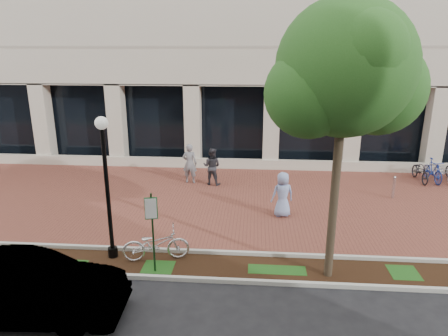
# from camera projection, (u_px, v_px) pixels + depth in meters

# --- Properties ---
(ground) EXTENTS (120.00, 120.00, 0.00)m
(ground) POSITION_uv_depth(u_px,v_px,m) (224.00, 200.00, 16.28)
(ground) COLOR black
(ground) RESTS_ON ground
(brick_plaza) EXTENTS (40.00, 9.00, 0.01)m
(brick_plaza) POSITION_uv_depth(u_px,v_px,m) (224.00, 200.00, 16.28)
(brick_plaza) COLOR brown
(brick_plaza) RESTS_ON ground
(planting_strip) EXTENTS (40.00, 1.50, 0.01)m
(planting_strip) POSITION_uv_depth(u_px,v_px,m) (210.00, 267.00, 11.26)
(planting_strip) COLOR black
(planting_strip) RESTS_ON ground
(curb_plaza_side) EXTENTS (40.00, 0.12, 0.12)m
(curb_plaza_side) POSITION_uv_depth(u_px,v_px,m) (213.00, 252.00, 11.97)
(curb_plaza_side) COLOR #B6B5AB
(curb_plaza_side) RESTS_ON ground
(curb_street_side) EXTENTS (40.00, 0.12, 0.12)m
(curb_street_side) POSITION_uv_depth(u_px,v_px,m) (207.00, 280.00, 10.53)
(curb_street_side) COLOR #B6B5AB
(curb_street_side) RESTS_ON ground
(parking_sign) EXTENTS (0.34, 0.07, 2.30)m
(parking_sign) POSITION_uv_depth(u_px,v_px,m) (152.00, 223.00, 10.63)
(parking_sign) COLOR #143817
(parking_sign) RESTS_ON ground
(lamppost) EXTENTS (0.36, 0.36, 4.18)m
(lamppost) POSITION_uv_depth(u_px,v_px,m) (107.00, 181.00, 11.15)
(lamppost) COLOR black
(lamppost) RESTS_ON ground
(street_tree) EXTENTS (3.92, 3.27, 7.13)m
(street_tree) POSITION_uv_depth(u_px,v_px,m) (346.00, 77.00, 9.37)
(street_tree) COLOR #4B3B2A
(street_tree) RESTS_ON ground
(locked_bicycle) EXTENTS (2.03, 1.10, 1.01)m
(locked_bicycle) POSITION_uv_depth(u_px,v_px,m) (156.00, 244.00, 11.52)
(locked_bicycle) COLOR silver
(locked_bicycle) RESTS_ON ground
(pedestrian_left) EXTENTS (0.70, 0.49, 1.83)m
(pedestrian_left) POSITION_uv_depth(u_px,v_px,m) (190.00, 163.00, 18.12)
(pedestrian_left) COLOR slate
(pedestrian_left) RESTS_ON ground
(pedestrian_mid) EXTENTS (0.94, 0.80, 1.70)m
(pedestrian_mid) POSITION_uv_depth(u_px,v_px,m) (212.00, 166.00, 17.91)
(pedestrian_mid) COLOR #29292E
(pedestrian_mid) RESTS_ON ground
(pedestrian_right) EXTENTS (0.94, 0.75, 1.67)m
(pedestrian_right) POSITION_uv_depth(u_px,v_px,m) (282.00, 195.00, 14.47)
(pedestrian_right) COLOR #8193C1
(pedestrian_right) RESTS_ON ground
(bollard) EXTENTS (0.12, 0.12, 0.97)m
(bollard) POSITION_uv_depth(u_px,v_px,m) (394.00, 187.00, 16.30)
(bollard) COLOR #B8B8BD
(bollard) RESTS_ON ground
(sedan_near_curb) EXTENTS (4.47, 1.75, 1.45)m
(sedan_near_curb) POSITION_uv_depth(u_px,v_px,m) (26.00, 289.00, 8.97)
(sedan_near_curb) COLOR #AAAAAF
(sedan_near_curb) RESTS_ON ground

